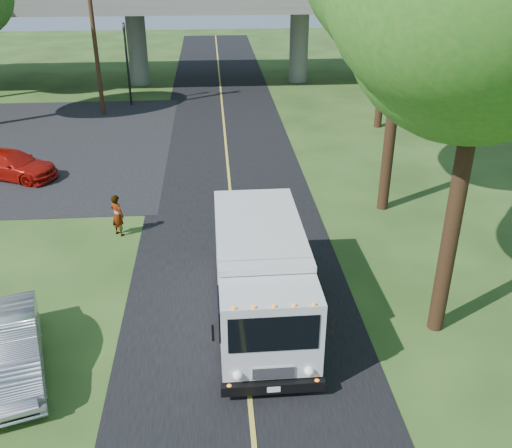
{
  "coord_description": "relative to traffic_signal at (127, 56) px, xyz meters",
  "views": [
    {
      "loc": [
        -0.66,
        -11.83,
        10.05
      ],
      "look_at": [
        0.64,
        4.78,
        1.6
      ],
      "focal_mm": 40.0,
      "sensor_mm": 36.0,
      "label": 1
    }
  ],
  "objects": [
    {
      "name": "tree_right_near",
      "position": [
        11.71,
        -25.16,
        5.61
      ],
      "size": [
        6.28,
        6.18,
        11.76
      ],
      "color": "#382314",
      "rests_on": "ground"
    },
    {
      "name": "lane_line",
      "position": [
        6.0,
        -16.0,
        -3.17
      ],
      "size": [
        0.12,
        90.0,
        0.01
      ],
      "primitive_type": "cube",
      "color": "gold",
      "rests_on": "road"
    },
    {
      "name": "pedestrian",
      "position": [
        1.7,
        -18.55,
        -2.39
      ],
      "size": [
        0.7,
        0.68,
        1.62
      ],
      "primitive_type": "imported",
      "rotation": [
        0.0,
        0.0,
        2.44
      ],
      "color": "gray",
      "rests_on": "ground"
    },
    {
      "name": "silver_sedan",
      "position": [
        0.0,
        -26.0,
        -2.48
      ],
      "size": [
        2.74,
        4.61,
        1.44
      ],
      "primitive_type": "imported",
      "rotation": [
        0.0,
        0.0,
        0.3
      ],
      "color": "#95999D",
      "rests_on": "ground"
    },
    {
      "name": "utility_pole",
      "position": [
        -1.5,
        -2.0,
        1.4
      ],
      "size": [
        1.6,
        0.26,
        9.0
      ],
      "color": "#472D19",
      "rests_on": "ground"
    },
    {
      "name": "traffic_signal",
      "position": [
        0.0,
        0.0,
        0.0
      ],
      "size": [
        0.18,
        0.22,
        5.2
      ],
      "color": "black",
      "rests_on": "ground"
    },
    {
      "name": "ground",
      "position": [
        6.0,
        -26.0,
        -3.2
      ],
      "size": [
        120.0,
        120.0,
        0.0
      ],
      "primitive_type": "plane",
      "color": "#284016",
      "rests_on": "ground"
    },
    {
      "name": "road",
      "position": [
        6.0,
        -16.0,
        -3.19
      ],
      "size": [
        7.0,
        90.0,
        0.02
      ],
      "primitive_type": "cube",
      "color": "black",
      "rests_on": "ground"
    },
    {
      "name": "parking_lot",
      "position": [
        -5.0,
        -8.0,
        -3.19
      ],
      "size": [
        16.0,
        18.0,
        0.01
      ],
      "primitive_type": "cube",
      "color": "black",
      "rests_on": "ground"
    },
    {
      "name": "red_sedan",
      "position": [
        -3.95,
        -12.4,
        -2.58
      ],
      "size": [
        4.64,
        3.3,
        1.25
      ],
      "primitive_type": "imported",
      "rotation": [
        0.0,
        0.0,
        1.16
      ],
      "color": "#A3120A",
      "rests_on": "ground"
    },
    {
      "name": "overpass",
      "position": [
        6.0,
        6.0,
        1.36
      ],
      "size": [
        54.0,
        10.0,
        7.3
      ],
      "color": "slate",
      "rests_on": "ground"
    },
    {
      "name": "step_van",
      "position": [
        6.54,
        -24.24,
        -1.67
      ],
      "size": [
        2.51,
        6.72,
        2.81
      ],
      "rotation": [
        0.0,
        0.0,
        0.01
      ],
      "color": "silver",
      "rests_on": "ground"
    }
  ]
}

